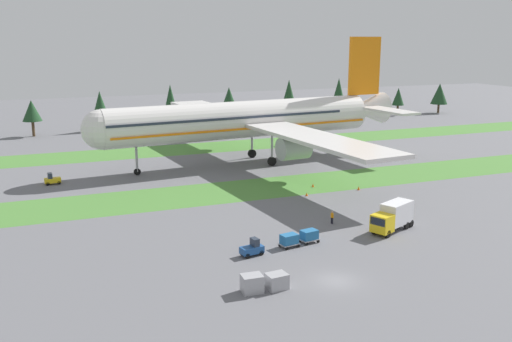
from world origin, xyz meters
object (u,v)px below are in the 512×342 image
cargo_dolly_lead (289,240)px  ground_crew_marshaller (332,217)px  baggage_tug (252,248)px  pushback_tractor (52,180)px  airliner (250,119)px  catering_truck (393,216)px  uld_container_0 (277,281)px  uld_container_1 (252,284)px  taxiway_marker_1 (359,188)px  taxiway_marker_0 (313,185)px  cargo_dolly_second (309,235)px  ground_crew_loader (393,212)px  taxiway_marker_2 (307,194)px

cargo_dolly_lead → ground_crew_marshaller: (8.87, 5.74, 0.03)m
baggage_tug → pushback_tractor: bearing=15.1°
airliner → baggage_tug: size_ratio=28.48×
catering_truck → ground_crew_marshaller: (-5.75, 5.27, -1.01)m
airliner → uld_container_0: bearing=155.9°
uld_container_1 → taxiway_marker_1: bearing=44.3°
catering_truck → taxiway_marker_0: (0.64, 23.22, -1.67)m
airliner → cargo_dolly_second: airliner is taller
airliner → pushback_tractor: 38.01m
ground_crew_loader → uld_container_0: size_ratio=0.87×
ground_crew_marshaller → uld_container_0: size_ratio=0.87×
taxiway_marker_1 → taxiway_marker_2: (-9.39, -0.11, -0.04)m
ground_crew_marshaller → baggage_tug: bearing=104.3°
airliner → taxiway_marker_2: 27.11m
cargo_dolly_second → ground_crew_loader: size_ratio=1.39×
catering_truck → taxiway_marker_2: bearing=-16.1°
uld_container_0 → uld_container_1: uld_container_1 is taller
airliner → baggage_tug: airliner is taller
uld_container_0 → taxiway_marker_2: (17.74, 29.01, -0.49)m
uld_container_0 → ground_crew_marshaller: bearing=46.6°
cargo_dolly_second → ground_crew_marshaller: (6.01, 5.24, 0.03)m
taxiway_marker_0 → cargo_dolly_second: bearing=-118.1°
uld_container_1 → ground_crew_loader: bearing=28.8°
uld_container_1 → catering_truck: bearing=23.9°
catering_truck → taxiway_marker_0: catering_truck is taller
airliner → uld_container_1: bearing=153.5°
cargo_dolly_second → ground_crew_loader: bearing=-84.4°
taxiway_marker_1 → airliner: bearing=109.0°
catering_truck → taxiway_marker_0: bearing=-26.1°
ground_crew_marshaller → uld_container_0: bearing=125.4°
taxiway_marker_0 → uld_container_1: bearing=-125.3°
taxiway_marker_1 → baggage_tug: bearing=-142.4°
ground_crew_marshaller → cargo_dolly_second: bearing=119.9°
baggage_tug → cargo_dolly_lead: bearing=-90.0°
taxiway_marker_0 → taxiway_marker_1: size_ratio=0.91×
cargo_dolly_lead → uld_container_0: size_ratio=1.21×
baggage_tug → taxiway_marker_2: 26.15m
cargo_dolly_second → taxiway_marker_2: cargo_dolly_second is taller
airliner → cargo_dolly_second: size_ratio=32.70×
uld_container_1 → taxiway_marker_0: 40.95m
baggage_tug → taxiway_marker_0: bearing=-49.3°
cargo_dolly_second → uld_container_1: 15.22m
baggage_tug → airliner: bearing=-30.6°
ground_crew_marshaller → taxiway_marker_1: ground_crew_marshaller is taller
uld_container_1 → taxiway_marker_2: size_ratio=3.73×
baggage_tug → ground_crew_marshaller: size_ratio=1.60×
baggage_tug → taxiway_marker_1: baggage_tug is taller
taxiway_marker_0 → ground_crew_marshaller: bearing=-109.6°
ground_crew_loader → uld_container_0: ground_crew_loader is taller
cargo_dolly_lead → ground_crew_loader: size_ratio=1.39×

